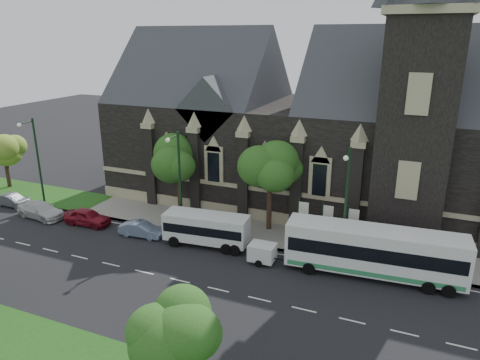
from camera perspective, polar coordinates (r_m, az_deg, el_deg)
The scene contains 20 objects.
ground at distance 32.18m, azimuth -7.79°, elevation -12.79°, with size 160.00×160.00×0.00m, color black.
sidewalk at distance 39.64m, azimuth -0.86°, elevation -6.25°, with size 80.00×5.00×0.15m, color gray.
museum at distance 44.15m, azimuth 10.13°, elevation 7.06°, with size 40.00×17.70×29.90m.
tree_park_east at distance 20.30m, azimuth -6.39°, elevation -17.67°, with size 3.40×3.40×6.28m.
tree_walk_right at distance 37.62m, azimuth 4.33°, elevation 1.68°, with size 4.08×4.08×7.80m.
tree_walk_left at distance 41.23m, azimuth -7.64°, elevation 2.92°, with size 3.91×3.91×7.64m.
tree_walk_far at distance 55.38m, azimuth -28.06°, elevation 3.66°, with size 3.40×3.40×6.28m.
street_lamp_near at distance 33.00m, azimuth 13.52°, elevation -2.48°, with size 0.36×1.88×9.00m.
street_lamp_mid at distance 37.55m, azimuth -7.98°, elevation 0.39°, with size 0.36×1.88×9.00m.
street_lamp_far at distance 47.51m, azimuth -24.89°, elevation 2.63°, with size 0.36×1.88×9.00m.
banner_flag_left at distance 36.41m, azimuth 7.95°, elevation -4.77°, with size 0.90×0.10×4.00m.
banner_flag_center at distance 36.02m, azimuth 11.03°, elevation -5.20°, with size 0.90×0.10×4.00m.
banner_flag_right at distance 35.73m, azimuth 14.18°, elevation -5.63°, with size 0.90×0.10×4.00m.
tour_coach at distance 32.98m, azimuth 16.97°, elevation -8.77°, with size 12.52×3.58×3.61m.
shuttle_bus at distance 36.26m, azimuth -4.35°, elevation -6.16°, with size 7.14×3.05×2.69m.
box_trailer at distance 33.83m, azimuth 2.89°, elevation -9.33°, with size 2.83×1.66×1.51m.
sedan at distance 38.99m, azimuth -12.64°, elevation -6.24°, with size 1.36×3.89×1.28m, color #7E94B6.
car_far_red at distance 42.62m, azimuth -19.20°, elevation -4.54°, with size 1.77×4.40×1.50m, color maroon.
car_far_white at distance 45.90m, azimuth -24.42°, elevation -3.58°, with size 2.06×5.07×1.47m, color silver.
car_far_grey at distance 50.20m, azimuth -27.40°, elevation -2.34°, with size 1.33×3.83×1.26m, color #484E54.
Camera 1 is at (14.46, -23.57, 16.47)m, focal length 32.94 mm.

